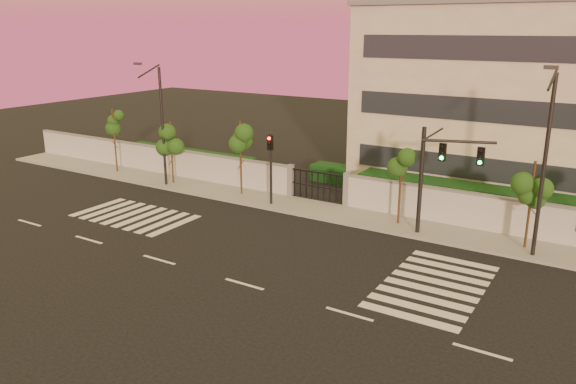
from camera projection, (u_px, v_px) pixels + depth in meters
name	position (u px, v px, depth m)	size (l,w,h in m)	color
ground	(244.00, 284.00, 24.16)	(120.00, 120.00, 0.00)	black
sidewalk	(350.00, 216.00, 32.71)	(60.00, 3.00, 0.15)	gray
perimeter_wall	(363.00, 193.00, 33.60)	(60.00, 0.36, 2.20)	#AEB0B5
hedge_row	(397.00, 189.00, 35.37)	(41.00, 4.25, 1.80)	black
institutional_building	(559.00, 100.00, 35.83)	(24.40, 12.40, 12.25)	#BAB39E
road_markings	(263.00, 249.00, 28.02)	(57.00, 7.62, 0.02)	silver
street_tree_a	(114.00, 126.00, 41.53)	(1.44, 1.14, 4.87)	#382314
street_tree_b	(171.00, 139.00, 38.47)	(1.52, 1.21, 4.47)	#382314
street_tree_c	(241.00, 141.00, 35.90)	(1.49, 1.19, 4.93)	#382314
street_tree_d	(402.00, 170.00, 30.40)	(1.60, 1.27, 4.32)	#382314
street_tree_e	(533.00, 185.00, 26.98)	(1.53, 1.22, 4.53)	#382314
traffic_signal_main	(436.00, 170.00, 28.54)	(3.59, 1.33, 5.80)	black
traffic_signal_secondary	(271.00, 160.00, 33.95)	(0.36, 0.34, 4.60)	black
streetlight_west	(160.00, 121.00, 37.59)	(0.51, 2.05, 8.52)	black
streetlight_east	(545.00, 158.00, 25.41)	(0.55, 2.20, 9.16)	black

